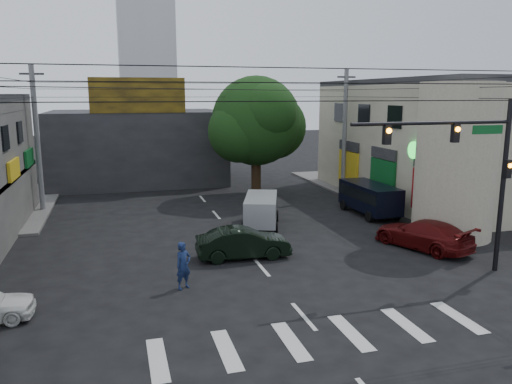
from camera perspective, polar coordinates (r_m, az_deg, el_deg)
name	(u,v)px	position (r m, az deg, el deg)	size (l,w,h in m)	color
ground	(276,284)	(20.05, 2.31, -10.51)	(160.00, 160.00, 0.00)	black
sidewalk_far_right	(414,183)	(43.55, 17.65, 0.93)	(16.00, 16.00, 0.15)	#514F4C
building_right	(457,142)	(39.02, 22.02, 5.34)	(14.00, 18.00, 8.00)	gray
corner_column	(456,161)	(27.68, 21.85, 3.29)	(4.00, 4.00, 8.00)	gray
building_far	(137,146)	(43.96, -13.40, 5.10)	(14.00, 10.00, 6.00)	#232326
billboard	(138,95)	(38.84, -13.35, 10.70)	(7.00, 0.30, 2.60)	olive
tower_distant	(144,3)	(89.10, -12.65, 20.32)	(9.00, 9.00, 44.00)	silver
street_tree	(256,121)	(36.12, 0.01, 8.09)	(6.40, 6.40, 8.70)	black
traffic_gantry	(471,159)	(21.73, 23.35, 3.45)	(7.10, 0.35, 7.20)	black
utility_pole_far_left	(37,140)	(34.13, -23.73, 5.51)	(0.32, 0.32, 9.20)	#59595B
utility_pole_far_right	(345,133)	(37.56, 10.08, 6.70)	(0.32, 0.32, 9.20)	#59595B
dark_sedan	(243,243)	(22.91, -1.47, -5.85)	(4.34, 1.69, 1.41)	black
maroon_sedan	(423,234)	(25.60, 18.54, -4.59)	(3.65, 5.30, 1.42)	#500B0B
silver_minivan	(261,212)	(28.10, 0.58, -2.27)	(2.95, 4.43, 1.76)	#B4B6BD
navy_van	(370,199)	(31.71, 12.85, -0.84)	(1.94, 4.88, 1.94)	black
traffic_officer	(183,265)	(19.55, -8.30, -8.31)	(0.81, 0.72, 1.85)	#152249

